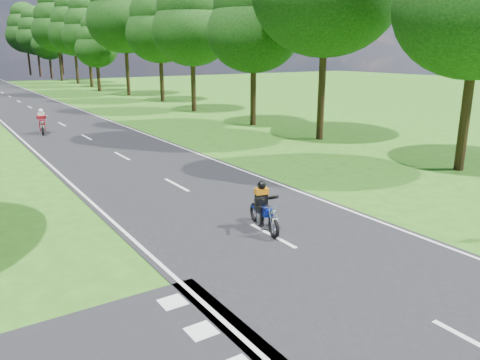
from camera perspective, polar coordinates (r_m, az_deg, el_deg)
ground at (r=11.52m, az=10.09°, el=-9.95°), size 160.00×160.00×0.00m
main_road at (r=58.14m, az=-26.26°, el=9.10°), size 7.00×140.00×0.02m
road_markings at (r=56.27m, az=-26.14°, el=8.97°), size 7.40×140.00×0.01m
treeline at (r=68.17m, az=-27.07°, el=16.71°), size 40.00×115.35×14.78m
rider_near_blue at (r=13.11m, az=2.95°, el=-3.18°), size 0.90×1.73×1.38m
rider_far_red at (r=30.92m, az=-23.01°, el=6.60°), size 0.92×1.88×1.50m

